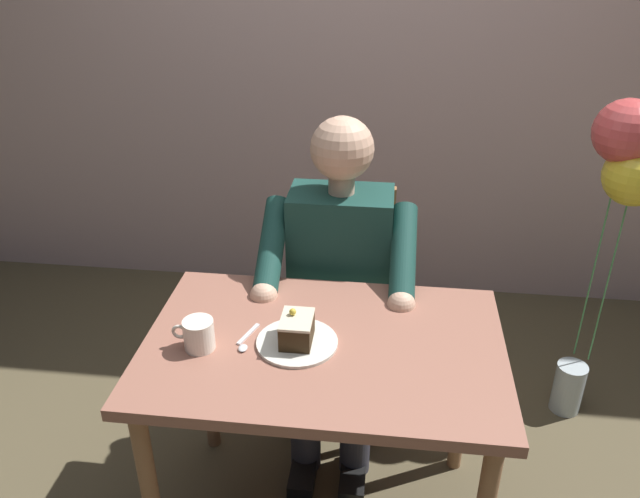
{
  "coord_description": "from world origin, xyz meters",
  "views": [
    {
      "loc": [
        -0.17,
        1.46,
        1.82
      ],
      "look_at": [
        0.02,
        -0.1,
        0.98
      ],
      "focal_mm": 35.43,
      "sensor_mm": 36.0,
      "label": 1
    }
  ],
  "objects_px": {
    "seated_person": "(338,285)",
    "dessert_spoon": "(245,342)",
    "coffee_cup": "(198,334)",
    "chair": "(342,294)",
    "dining_table": "(323,369)",
    "cake_slice": "(297,329)",
    "balloon_display": "(621,188)"
  },
  "relations": [
    {
      "from": "chair",
      "to": "balloon_display",
      "type": "bearing_deg",
      "value": -175.03
    },
    {
      "from": "chair",
      "to": "seated_person",
      "type": "bearing_deg",
      "value": 90.0
    },
    {
      "from": "dessert_spoon",
      "to": "seated_person",
      "type": "bearing_deg",
      "value": -115.11
    },
    {
      "from": "chair",
      "to": "seated_person",
      "type": "distance_m",
      "value": 0.23
    },
    {
      "from": "chair",
      "to": "dessert_spoon",
      "type": "distance_m",
      "value": 0.72
    },
    {
      "from": "dining_table",
      "to": "chair",
      "type": "distance_m",
      "value": 0.63
    },
    {
      "from": "balloon_display",
      "to": "coffee_cup",
      "type": "bearing_deg",
      "value": 30.33
    },
    {
      "from": "seated_person",
      "to": "coffee_cup",
      "type": "distance_m",
      "value": 0.63
    },
    {
      "from": "dining_table",
      "to": "seated_person",
      "type": "height_order",
      "value": "seated_person"
    },
    {
      "from": "dining_table",
      "to": "chair",
      "type": "height_order",
      "value": "chair"
    },
    {
      "from": "dining_table",
      "to": "dessert_spoon",
      "type": "xyz_separation_m",
      "value": [
        0.22,
        0.03,
        0.1
      ]
    },
    {
      "from": "seated_person",
      "to": "cake_slice",
      "type": "distance_m",
      "value": 0.48
    },
    {
      "from": "seated_person",
      "to": "coffee_cup",
      "type": "bearing_deg",
      "value": 55.91
    },
    {
      "from": "dining_table",
      "to": "cake_slice",
      "type": "distance_m",
      "value": 0.16
    },
    {
      "from": "dining_table",
      "to": "coffee_cup",
      "type": "relative_size",
      "value": 8.47
    },
    {
      "from": "coffee_cup",
      "to": "dessert_spoon",
      "type": "relative_size",
      "value": 0.86
    },
    {
      "from": "coffee_cup",
      "to": "balloon_display",
      "type": "bearing_deg",
      "value": -149.67
    },
    {
      "from": "seated_person",
      "to": "dessert_spoon",
      "type": "relative_size",
      "value": 8.72
    },
    {
      "from": "dining_table",
      "to": "chair",
      "type": "bearing_deg",
      "value": -90.0
    },
    {
      "from": "seated_person",
      "to": "dessert_spoon",
      "type": "bearing_deg",
      "value": 64.89
    },
    {
      "from": "cake_slice",
      "to": "coffee_cup",
      "type": "bearing_deg",
      "value": 10.55
    },
    {
      "from": "cake_slice",
      "to": "dessert_spoon",
      "type": "relative_size",
      "value": 0.84
    },
    {
      "from": "dining_table",
      "to": "balloon_display",
      "type": "xyz_separation_m",
      "value": [
        -0.97,
        -0.7,
        0.33
      ]
    },
    {
      "from": "dining_table",
      "to": "coffee_cup",
      "type": "distance_m",
      "value": 0.38
    },
    {
      "from": "chair",
      "to": "balloon_display",
      "type": "distance_m",
      "value": 1.08
    },
    {
      "from": "seated_person",
      "to": "cake_slice",
      "type": "relative_size",
      "value": 10.37
    },
    {
      "from": "dining_table",
      "to": "cake_slice",
      "type": "xyz_separation_m",
      "value": [
        0.07,
        0.01,
        0.14
      ]
    },
    {
      "from": "cake_slice",
      "to": "dessert_spoon",
      "type": "xyz_separation_m",
      "value": [
        0.15,
        0.01,
        -0.05
      ]
    },
    {
      "from": "dining_table",
      "to": "cake_slice",
      "type": "height_order",
      "value": "cake_slice"
    },
    {
      "from": "dining_table",
      "to": "dessert_spoon",
      "type": "relative_size",
      "value": 7.3
    },
    {
      "from": "dining_table",
      "to": "chair",
      "type": "relative_size",
      "value": 1.14
    },
    {
      "from": "chair",
      "to": "balloon_display",
      "type": "relative_size",
      "value": 0.72
    }
  ]
}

